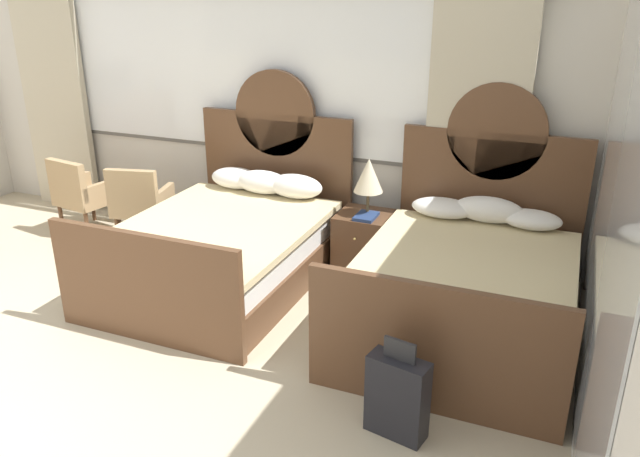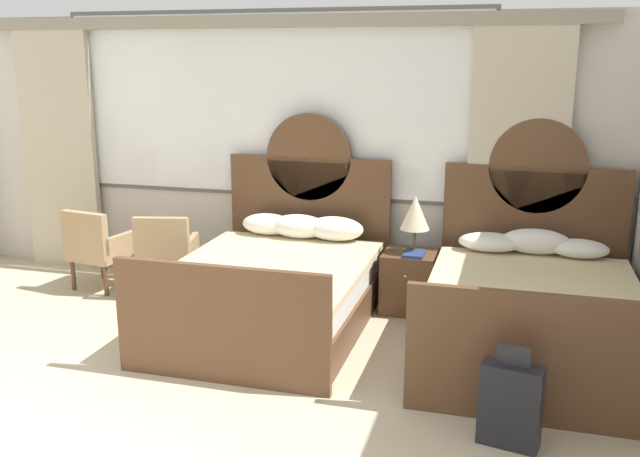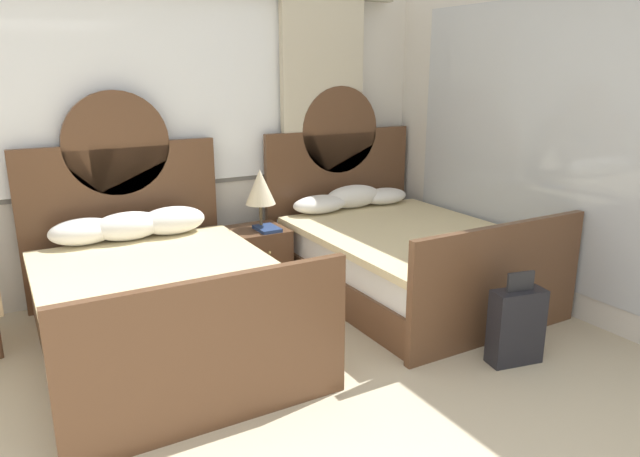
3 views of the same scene
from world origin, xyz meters
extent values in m
cube|color=beige|center=(0.00, 4.30, 1.35)|extent=(6.90, 0.07, 2.70)
cube|color=#5B5954|center=(0.00, 4.26, 1.83)|extent=(4.36, 0.02, 1.84)
cube|color=white|center=(0.00, 4.25, 1.83)|extent=(4.28, 0.02, 1.76)
cube|color=#C1B79E|center=(-2.40, 4.17, 1.30)|extent=(0.87, 0.08, 2.60)
cube|color=#C1B79E|center=(2.40, 4.17, 1.30)|extent=(0.87, 0.08, 2.60)
cube|color=beige|center=(3.48, 1.83, 1.35)|extent=(0.07, 4.87, 2.70)
cube|color=#B2B7BC|center=(3.44, 2.13, 1.35)|extent=(0.01, 3.41, 2.27)
cube|color=brown|center=(0.44, 3.05, 0.15)|extent=(1.55, 2.15, 0.30)
cube|color=white|center=(0.44, 3.05, 0.42)|extent=(1.49, 2.05, 0.23)
cube|color=beige|center=(0.44, 2.97, 0.56)|extent=(1.59, 1.95, 0.06)
cube|color=brown|center=(0.44, 4.15, 0.67)|extent=(1.63, 0.06, 1.34)
cylinder|color=brown|center=(0.44, 4.15, 1.34)|extent=(0.85, 0.06, 0.85)
cube|color=brown|center=(0.44, 1.94, 0.44)|extent=(1.63, 0.06, 0.89)
ellipsoid|color=white|center=(0.09, 3.92, 0.70)|extent=(0.52, 0.32, 0.21)
ellipsoid|color=white|center=(0.42, 3.88, 0.71)|extent=(0.56, 0.29, 0.23)
ellipsoid|color=white|center=(0.78, 3.87, 0.71)|extent=(0.55, 0.30, 0.23)
cube|color=brown|center=(2.58, 3.05, 0.15)|extent=(1.55, 2.15, 0.30)
cube|color=white|center=(2.58, 3.05, 0.42)|extent=(1.49, 2.05, 0.23)
cube|color=beige|center=(2.58, 2.97, 0.56)|extent=(1.59, 1.95, 0.06)
cube|color=brown|center=(2.58, 4.15, 0.67)|extent=(1.63, 0.06, 1.34)
cylinder|color=brown|center=(2.58, 4.15, 1.34)|extent=(0.85, 0.06, 0.85)
cube|color=brown|center=(2.58, 1.94, 0.44)|extent=(1.63, 0.06, 0.89)
ellipsoid|color=white|center=(2.21, 3.89, 0.68)|extent=(0.56, 0.32, 0.17)
ellipsoid|color=white|center=(2.61, 3.92, 0.71)|extent=(0.60, 0.28, 0.23)
ellipsoid|color=white|center=(2.97, 3.90, 0.67)|extent=(0.50, 0.31, 0.16)
cube|color=brown|center=(1.51, 3.79, 0.28)|extent=(0.48, 0.48, 0.56)
sphere|color=tan|center=(1.51, 3.54, 0.40)|extent=(0.02, 0.02, 0.02)
cylinder|color=brown|center=(1.55, 3.79, 0.57)|extent=(0.14, 0.14, 0.02)
cylinder|color=brown|center=(1.55, 3.79, 0.68)|extent=(0.03, 0.03, 0.20)
cone|color=beige|center=(1.55, 3.79, 0.93)|extent=(0.27, 0.27, 0.31)
cube|color=navy|center=(1.56, 3.69, 0.57)|extent=(0.18, 0.26, 0.03)
cube|color=tan|center=(-0.84, 3.60, 0.36)|extent=(0.63, 0.63, 0.10)
cube|color=tan|center=(-0.79, 3.39, 0.62)|extent=(0.53, 0.20, 0.41)
cube|color=tan|center=(-0.62, 3.66, 0.49)|extent=(0.17, 0.47, 0.16)
cube|color=tan|center=(-1.07, 3.55, 0.49)|extent=(0.17, 0.47, 0.16)
cylinder|color=brown|center=(-0.69, 3.86, 0.16)|extent=(0.04, 0.04, 0.31)
cylinder|color=brown|center=(-1.10, 3.76, 0.16)|extent=(0.04, 0.04, 0.31)
cylinder|color=brown|center=(-0.59, 3.45, 0.16)|extent=(0.04, 0.04, 0.31)
cylinder|color=brown|center=(-1.00, 3.35, 0.16)|extent=(0.04, 0.04, 0.31)
cube|color=tan|center=(-1.58, 3.60, 0.36)|extent=(0.60, 0.60, 0.10)
cube|color=tan|center=(-1.62, 3.39, 0.62)|extent=(0.53, 0.16, 0.41)
cube|color=tan|center=(-1.36, 3.57, 0.49)|extent=(0.14, 0.47, 0.16)
cube|color=tan|center=(-1.81, 3.64, 0.49)|extent=(0.14, 0.47, 0.16)
cylinder|color=brown|center=(-1.34, 3.78, 0.16)|extent=(0.04, 0.04, 0.31)
cylinder|color=brown|center=(-1.76, 3.85, 0.16)|extent=(0.04, 0.04, 0.31)
cylinder|color=brown|center=(-1.41, 3.36, 0.16)|extent=(0.04, 0.04, 0.31)
cylinder|color=brown|center=(-1.83, 3.43, 0.16)|extent=(0.04, 0.04, 0.31)
cube|color=black|center=(2.45, 1.65, 0.26)|extent=(0.39, 0.23, 0.52)
cube|color=#232326|center=(2.45, 1.65, 0.58)|extent=(0.20, 0.06, 0.13)
cylinder|color=black|center=(2.31, 1.68, 0.03)|extent=(0.05, 0.03, 0.05)
cylinder|color=black|center=(2.60, 1.62, 0.03)|extent=(0.05, 0.03, 0.05)
camera|label=1|loc=(3.20, -1.35, 2.55)|focal=35.01mm
camera|label=2|loc=(2.38, -2.31, 2.31)|focal=39.01mm
camera|label=3|loc=(-0.46, -0.79, 1.94)|focal=32.45mm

